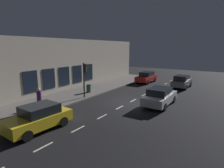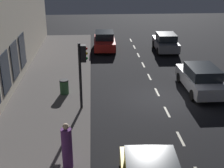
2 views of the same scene
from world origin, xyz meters
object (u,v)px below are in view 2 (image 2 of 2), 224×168
object	(u,v)px
traffic_light	(82,64)
parked_car_0	(166,42)
parked_car_3	(105,41)
pedestrian_0	(67,147)
trash_bin	(64,87)
parked_car_1	(201,79)

from	to	relation	value
traffic_light	parked_car_0	size ratio (longest dim) A/B	0.89
parked_car_3	pedestrian_0	distance (m)	16.87
pedestrian_0	trash_bin	distance (m)	6.89
traffic_light	parked_car_3	size ratio (longest dim) A/B	0.85
parked_car_0	pedestrian_0	bearing A→B (deg)	-112.71
parked_car_0	trash_bin	world-z (taller)	parked_car_0
parked_car_0	trash_bin	xyz separation A→B (m)	(8.01, 9.03, -0.20)
parked_car_1	trash_bin	bearing A→B (deg)	-178.37
pedestrian_0	trash_bin	bearing A→B (deg)	-153.08
parked_car_1	parked_car_3	distance (m)	11.04
pedestrian_0	parked_car_3	bearing A→B (deg)	-165.76
parked_car_1	traffic_light	bearing A→B (deg)	-162.87
parked_car_3	trash_bin	size ratio (longest dim) A/B	4.78
parked_car_3	trash_bin	world-z (taller)	parked_car_3
traffic_light	parked_car_1	size ratio (longest dim) A/B	0.78
parked_car_1	pedestrian_0	world-z (taller)	pedestrian_0
pedestrian_0	parked_car_0	bearing A→B (deg)	176.50
traffic_light	trash_bin	distance (m)	2.99
parked_car_3	pedestrian_0	xyz separation A→B (m)	(2.07, 16.74, 0.20)
parked_car_0	parked_car_3	xyz separation A→B (m)	(5.26, -0.87, 0.00)
parked_car_0	trash_bin	bearing A→B (deg)	-129.48
pedestrian_0	trash_bin	world-z (taller)	pedestrian_0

